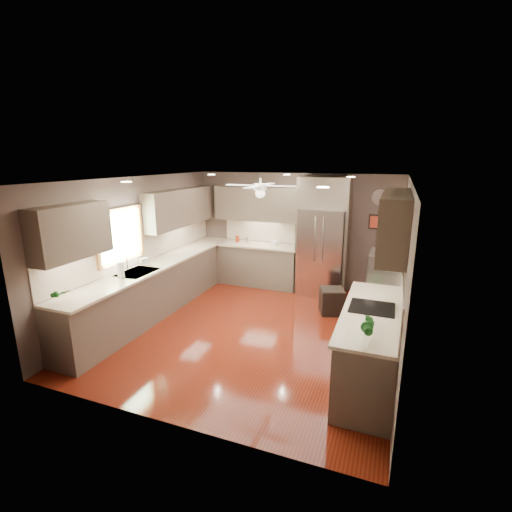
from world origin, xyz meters
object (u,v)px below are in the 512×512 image
Objects in this scene: potted_plant_left at (62,293)px; paper_towel at (121,270)px; stool at (332,301)px; microwave at (386,266)px; potted_plant_right at (368,326)px; refrigerator at (323,239)px; canister_b at (247,240)px; canister_a at (237,239)px; bowl at (275,244)px; soap_bottle at (145,260)px.

paper_towel reaches higher than potted_plant_left.
paper_towel is at bearing -146.86° from stool.
potted_plant_right is at bearing -95.96° from microwave.
refrigerator is at bearing 57.41° from potted_plant_left.
canister_b is 0.24× the size of microwave.
canister_a is 0.90m from bowl.
soap_bottle is (-0.79, -2.35, 0.02)m from canister_a.
refrigerator is at bearing 39.42° from soap_bottle.
potted_plant_right is at bearing -72.06° from refrigerator.
paper_towel is at bearing -175.48° from microwave.
canister_a reaches higher than canister_b.
potted_plant_right is at bearing -10.77° from paper_towel.
potted_plant_left is 1.42× the size of bowl.
paper_towel is at bearing -102.27° from canister_a.
potted_plant_left is 4.46m from stool.
canister_a is 3.18m from paper_towel.
canister_a is 0.51× the size of potted_plant_left.
canister_a is 0.27× the size of stool.
soap_bottle is at bearing -114.76° from canister_b.
canister_b is at bearing -11.67° from canister_a.
canister_b reaches higher than bowl.
potted_plant_right is 1.51× the size of bowl.
soap_bottle reaches higher than canister_a.
microwave is at bearing -49.23° from bowl.
microwave is (4.09, -0.44, 0.44)m from soap_bottle.
paper_towel is at bearing 169.23° from potted_plant_right.
potted_plant_right is 1.12m from microwave.
canister_b is at bearing -175.85° from bowl.
potted_plant_right is 4.46m from bowl.
paper_towel is (-3.07, -2.00, 0.84)m from stool.
bowl is (-2.29, 3.83, -0.13)m from potted_plant_right.
canister_a reaches higher than stool.
refrigerator is 1.46m from stool.
potted_plant_left is 0.52× the size of microwave.
potted_plant_left is (-0.95, -4.17, 0.07)m from canister_b.
potted_plant_left is (-0.68, -4.23, 0.06)m from canister_a.
paper_towel is (-1.58, -3.09, 0.12)m from bowl.
bowl is at bearing 130.77° from microwave.
canister_b is 2.49m from stool.
bowl is 0.73× the size of paper_towel.
potted_plant_right reaches higher than bowl.
soap_bottle is 0.76m from paper_towel.
paper_towel is at bearing -81.54° from soap_bottle.
stool is at bearing 33.14° from paper_towel.
canister_b is 0.24× the size of stool.
refrigerator is (1.97, -0.08, 0.17)m from canister_a.
microwave is (3.30, -2.79, 0.46)m from canister_a.
paper_towel is (-3.86, 0.73, -0.01)m from potted_plant_right.
soap_bottle is 0.68× the size of potted_plant_left.
canister_b is 0.65× the size of bowl.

